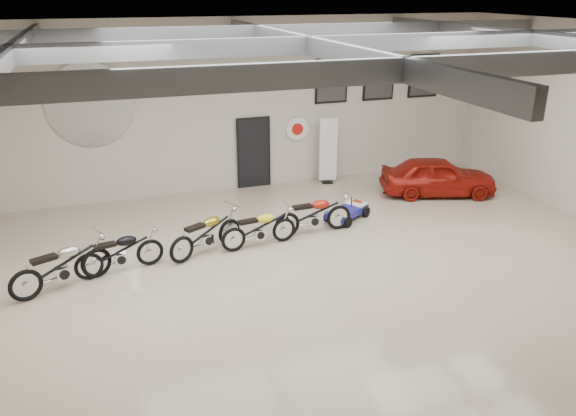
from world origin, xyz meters
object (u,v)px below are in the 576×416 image
object	(u,v)px
motorcycle_silver	(61,265)
motorcycle_red	(313,214)
vintage_car	(438,176)
motorcycle_black	(119,251)
go_kart	(350,208)
motorcycle_gold	(206,233)
motorcycle_yellow	(259,228)
banner_stand	(328,152)

from	to	relation	value
motorcycle_silver	motorcycle_red	world-z (taller)	motorcycle_silver
vintage_car	motorcycle_red	bearing A→B (deg)	125.74
motorcycle_black	go_kart	xyz separation A→B (m)	(5.96, 1.23, -0.20)
go_kart	motorcycle_gold	bearing A→B (deg)	159.39
go_kart	vintage_car	world-z (taller)	vintage_car
motorcycle_gold	motorcycle_yellow	world-z (taller)	motorcycle_gold
motorcycle_black	go_kart	bearing A→B (deg)	-0.60
motorcycle_black	motorcycle_yellow	world-z (taller)	motorcycle_black
motorcycle_yellow	motorcycle_red	size ratio (longest dim) A/B	0.93
motorcycle_black	motorcycle_red	xyz separation A→B (m)	(4.67, 0.61, 0.03)
banner_stand	motorcycle_silver	bearing A→B (deg)	-138.72
motorcycle_silver	motorcycle_black	size ratio (longest dim) A/B	1.10
motorcycle_black	vintage_car	xyz separation A→B (m)	(9.16, 2.07, 0.08)
motorcycle_red	motorcycle_yellow	bearing A→B (deg)	-170.03
motorcycle_silver	vintage_car	distance (m)	10.59
motorcycle_yellow	go_kart	xyz separation A→B (m)	(2.78, 0.94, -0.19)
motorcycle_yellow	motorcycle_black	bearing A→B (deg)	178.26
motorcycle_gold	banner_stand	bearing A→B (deg)	12.23
motorcycle_black	motorcycle_gold	world-z (taller)	motorcycle_gold
motorcycle_gold	vintage_car	bearing A→B (deg)	-13.63
motorcycle_gold	motorcycle_red	size ratio (longest dim) A/B	0.99
banner_stand	motorcycle_silver	xyz separation A→B (m)	(-7.63, -4.44, -0.47)
motorcycle_black	vintage_car	size ratio (longest dim) A/B	0.56
motorcycle_black	vintage_car	world-z (taller)	vintage_car
motorcycle_gold	go_kart	distance (m)	4.14
motorcycle_red	banner_stand	bearing A→B (deg)	60.55
banner_stand	motorcycle_silver	size ratio (longest dim) A/B	0.98
motorcycle_red	vintage_car	xyz separation A→B (m)	(4.49, 1.47, 0.05)
banner_stand	motorcycle_gold	world-z (taller)	banner_stand
banner_stand	go_kart	world-z (taller)	banner_stand
motorcycle_silver	motorcycle_yellow	world-z (taller)	motorcycle_silver
motorcycle_black	motorcycle_gold	bearing A→B (deg)	-2.59
motorcycle_gold	motorcycle_black	bearing A→B (deg)	162.52
motorcycle_black	vintage_car	distance (m)	9.39
vintage_car	motorcycle_black	bearing A→B (deg)	120.41
motorcycle_gold	go_kart	world-z (taller)	motorcycle_gold
banner_stand	vintage_car	xyz separation A→B (m)	(2.68, -2.00, -0.44)
motorcycle_black	banner_stand	bearing A→B (deg)	19.85
motorcycle_gold	motorcycle_red	world-z (taller)	motorcycle_red
banner_stand	motorcycle_yellow	world-z (taller)	banner_stand
motorcycle_gold	motorcycle_yellow	bearing A→B (deg)	-28.77
motorcycle_red	motorcycle_gold	bearing A→B (deg)	-176.08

